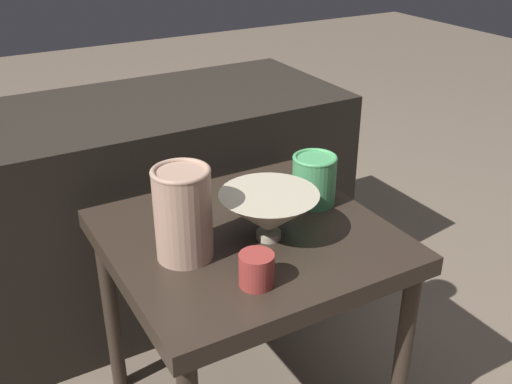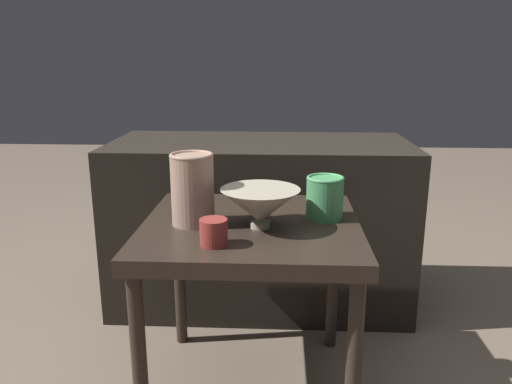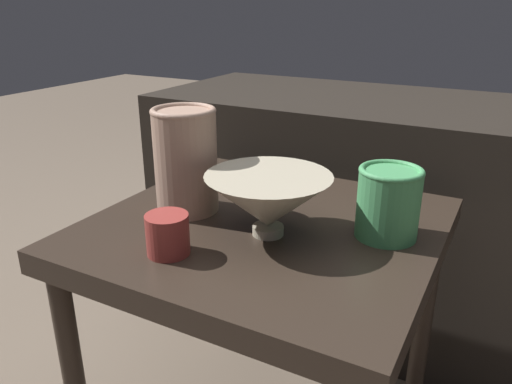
# 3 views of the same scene
# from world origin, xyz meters

# --- Properties ---
(table) EXTENTS (0.56, 0.54, 0.50)m
(table) POSITION_xyz_m (0.00, 0.00, 0.44)
(table) COLOR #2D231C
(table) RESTS_ON ground_plane
(couch_backdrop) EXTENTS (1.09, 0.50, 0.62)m
(couch_backdrop) POSITION_xyz_m (0.00, 0.57, 0.31)
(couch_backdrop) COLOR black
(couch_backdrop) RESTS_ON ground_plane
(bowl) EXTENTS (0.20, 0.20, 0.10)m
(bowl) POSITION_xyz_m (0.03, -0.04, 0.56)
(bowl) COLOR #B2A88E
(bowl) RESTS_ON table
(vase_textured_left) EXTENTS (0.11, 0.11, 0.18)m
(vase_textured_left) POSITION_xyz_m (-0.15, -0.02, 0.60)
(vase_textured_left) COLOR tan
(vase_textured_left) RESTS_ON table
(vase_colorful_right) EXTENTS (0.10, 0.10, 0.11)m
(vase_colorful_right) POSITION_xyz_m (0.19, 0.04, 0.56)
(vase_colorful_right) COLOR #47995B
(vase_colorful_right) RESTS_ON table
(cup) EXTENTS (0.06, 0.06, 0.06)m
(cup) POSITION_xyz_m (-0.08, -0.17, 0.53)
(cup) COLOR maroon
(cup) RESTS_ON table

